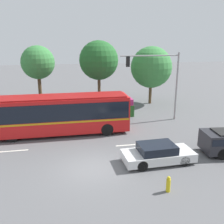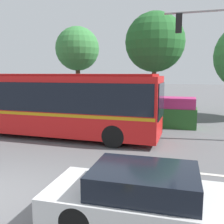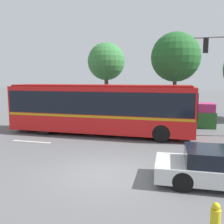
# 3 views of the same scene
# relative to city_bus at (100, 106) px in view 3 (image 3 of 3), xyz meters

# --- Properties ---
(ground_plane) EXTENTS (140.00, 140.00, 0.00)m
(ground_plane) POSITION_rel_city_bus_xyz_m (2.13, -6.33, -1.80)
(ground_plane) COLOR #5B5B5E
(city_bus) EXTENTS (11.67, 2.54, 3.16)m
(city_bus) POSITION_rel_city_bus_xyz_m (0.00, 0.00, 0.00)
(city_bus) COLOR red
(city_bus) RESTS_ON ground
(sedan_foreground) EXTENTS (4.51, 2.01, 1.23)m
(sedan_foreground) POSITION_rel_city_bus_xyz_m (6.25, -6.32, -1.21)
(sedan_foreground) COLOR silver
(sedan_foreground) RESTS_ON ground
(flowering_hedge) EXTENTS (8.63, 1.49, 1.77)m
(flowering_hedge) POSITION_rel_city_bus_xyz_m (3.16, 4.09, -0.93)
(flowering_hedge) COLOR #286028
(flowering_hedge) RESTS_ON ground
(street_tree_left) EXTENTS (3.55, 3.55, 6.93)m
(street_tree_left) POSITION_rel_city_bus_xyz_m (-1.90, 8.18, 3.31)
(street_tree_left) COLOR brown
(street_tree_left) RESTS_ON ground
(street_tree_centre) EXTENTS (4.19, 4.19, 7.45)m
(street_tree_centre) POSITION_rel_city_bus_xyz_m (4.51, 7.22, 3.53)
(street_tree_centre) COLOR brown
(street_tree_centre) RESTS_ON ground
(fire_hydrant) EXTENTS (0.22, 0.22, 0.86)m
(fire_hydrant) POSITION_rel_city_bus_xyz_m (5.63, -9.45, -1.39)
(fire_hydrant) COLOR gold
(fire_hydrant) RESTS_ON ground
(lane_stripe_mid) EXTENTS (2.40, 0.16, 0.01)m
(lane_stripe_mid) POSITION_rel_city_bus_xyz_m (5.39, -3.39, -1.80)
(lane_stripe_mid) COLOR silver
(lane_stripe_mid) RESTS_ON ground
(lane_stripe_far) EXTENTS (2.40, 0.16, 0.01)m
(lane_stripe_far) POSITION_rel_city_bus_xyz_m (-3.20, -2.86, -1.80)
(lane_stripe_far) COLOR silver
(lane_stripe_far) RESTS_ON ground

